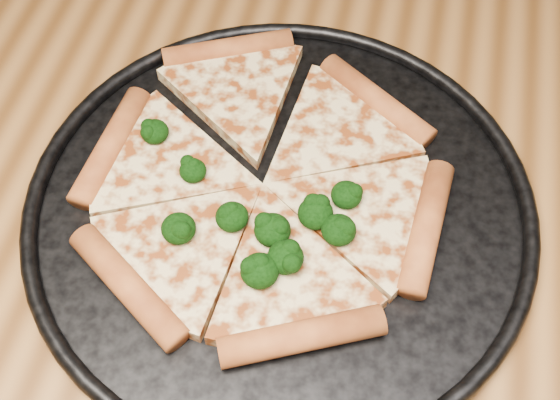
# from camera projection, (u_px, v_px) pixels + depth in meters

# --- Properties ---
(dining_table) EXTENTS (1.20, 0.90, 0.75)m
(dining_table) POSITION_uv_depth(u_px,v_px,m) (250.00, 370.00, 0.62)
(dining_table) COLOR brown
(dining_table) RESTS_ON ground
(pizza_pan) EXTENTS (0.41, 0.41, 0.02)m
(pizza_pan) POSITION_uv_depth(u_px,v_px,m) (280.00, 206.00, 0.59)
(pizza_pan) COLOR black
(pizza_pan) RESTS_ON dining_table
(pizza) EXTENTS (0.30, 0.34, 0.02)m
(pizza) POSITION_uv_depth(u_px,v_px,m) (262.00, 182.00, 0.60)
(pizza) COLOR #E0C389
(pizza) RESTS_ON pizza_pan
(broccoli_florets) EXTENTS (0.19, 0.14, 0.02)m
(broccoli_florets) POSITION_uv_depth(u_px,v_px,m) (263.00, 223.00, 0.56)
(broccoli_florets) COLOR black
(broccoli_florets) RESTS_ON pizza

